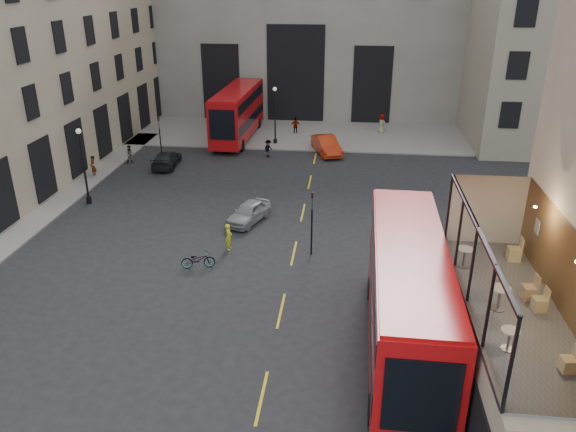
# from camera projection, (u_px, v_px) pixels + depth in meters

# --- Properties ---
(ground) EXTENTS (140.00, 140.00, 0.00)m
(ground) POSITION_uv_depth(u_px,v_px,m) (314.00, 402.00, 21.06)
(ground) COLOR black
(ground) RESTS_ON ground
(host_frontage) EXTENTS (3.00, 11.00, 4.50)m
(host_frontage) POSITION_uv_depth(u_px,v_px,m) (502.00, 366.00, 19.50)
(host_frontage) COLOR tan
(host_frontage) RESTS_ON ground
(cafe_floor) EXTENTS (3.00, 10.00, 0.10)m
(cafe_floor) POSITION_uv_depth(u_px,v_px,m) (512.00, 309.00, 18.59)
(cafe_floor) COLOR slate
(cafe_floor) RESTS_ON host_frontage
(gateway) EXTENTS (35.00, 10.60, 18.00)m
(gateway) POSITION_uv_depth(u_px,v_px,m) (300.00, 26.00, 61.57)
(gateway) COLOR gray
(gateway) RESTS_ON ground
(building_right) EXTENTS (16.60, 18.60, 20.00)m
(building_right) POSITION_uv_depth(u_px,v_px,m) (564.00, 25.00, 51.31)
(building_right) COLOR gray
(building_right) RESTS_ON ground
(pavement_far) EXTENTS (40.00, 12.00, 0.12)m
(pavement_far) POSITION_uv_depth(u_px,v_px,m) (281.00, 132.00, 56.28)
(pavement_far) COLOR slate
(pavement_far) RESTS_ON ground
(traffic_light_near) EXTENTS (0.16, 0.20, 3.80)m
(traffic_light_near) POSITION_uv_depth(u_px,v_px,m) (312.00, 215.00, 31.14)
(traffic_light_near) COLOR black
(traffic_light_near) RESTS_ON ground
(traffic_light_far) EXTENTS (0.16, 0.20, 3.80)m
(traffic_light_far) POSITION_uv_depth(u_px,v_px,m) (160.00, 133.00, 47.15)
(traffic_light_far) COLOR black
(traffic_light_far) RESTS_ON ground
(street_lamp_a) EXTENTS (0.36, 0.36, 5.33)m
(street_lamp_a) POSITION_uv_depth(u_px,v_px,m) (84.00, 171.00, 38.25)
(street_lamp_a) COLOR black
(street_lamp_a) RESTS_ON ground
(street_lamp_b) EXTENTS (0.36, 0.36, 5.33)m
(street_lamp_b) POSITION_uv_depth(u_px,v_px,m) (275.00, 119.00, 51.71)
(street_lamp_b) COLOR black
(street_lamp_b) RESTS_ON ground
(bus_near) EXTENTS (3.10, 12.57, 5.00)m
(bus_near) POSITION_uv_depth(u_px,v_px,m) (407.00, 294.00, 22.79)
(bus_near) COLOR red
(bus_near) RESTS_ON ground
(bus_far) EXTENTS (3.10, 12.08, 4.79)m
(bus_far) POSITION_uv_depth(u_px,v_px,m) (238.00, 111.00, 53.48)
(bus_far) COLOR #A60B0E
(bus_far) RESTS_ON ground
(car_a) EXTENTS (2.81, 4.16, 1.32)m
(car_a) POSITION_uv_depth(u_px,v_px,m) (249.00, 212.00, 36.04)
(car_a) COLOR gray
(car_a) RESTS_ON ground
(car_b) EXTENTS (3.13, 5.02, 1.56)m
(car_b) POSITION_uv_depth(u_px,v_px,m) (326.00, 145.00, 49.62)
(car_b) COLOR #AB260A
(car_b) RESTS_ON ground
(car_c) EXTENTS (2.04, 4.47, 1.27)m
(car_c) POSITION_uv_depth(u_px,v_px,m) (166.00, 159.00, 46.38)
(car_c) COLOR black
(car_c) RESTS_ON ground
(bicycle) EXTENTS (1.93, 1.08, 0.96)m
(bicycle) POSITION_uv_depth(u_px,v_px,m) (198.00, 260.00, 30.46)
(bicycle) COLOR gray
(bicycle) RESTS_ON ground
(cyclist) EXTENTS (0.45, 0.62, 1.57)m
(cyclist) POSITION_uv_depth(u_px,v_px,m) (229.00, 237.00, 32.40)
(cyclist) COLOR yellow
(cyclist) RESTS_ON ground
(pedestrian_a) EXTENTS (0.92, 0.82, 1.55)m
(pedestrian_a) POSITION_uv_depth(u_px,v_px,m) (130.00, 154.00, 47.12)
(pedestrian_a) COLOR gray
(pedestrian_a) RESTS_ON ground
(pedestrian_b) EXTENTS (1.00, 1.15, 1.54)m
(pedestrian_b) POSITION_uv_depth(u_px,v_px,m) (268.00, 149.00, 48.70)
(pedestrian_b) COLOR gray
(pedestrian_b) RESTS_ON ground
(pedestrian_c) EXTENTS (1.02, 0.48, 1.69)m
(pedestrian_c) POSITION_uv_depth(u_px,v_px,m) (296.00, 126.00, 55.54)
(pedestrian_c) COLOR gray
(pedestrian_c) RESTS_ON ground
(pedestrian_d) EXTENTS (0.91, 1.10, 1.95)m
(pedestrian_d) POSITION_uv_depth(u_px,v_px,m) (382.00, 124.00, 55.71)
(pedestrian_d) COLOR gray
(pedestrian_d) RESTS_ON ground
(pedestrian_e) EXTENTS (0.53, 0.70, 1.71)m
(pedestrian_e) POSITION_uv_depth(u_px,v_px,m) (93.00, 166.00, 43.93)
(pedestrian_e) COLOR gray
(pedestrian_e) RESTS_ON ground
(cafe_table_near) EXTENTS (0.54, 0.54, 0.68)m
(cafe_table_near) POSITION_uv_depth(u_px,v_px,m) (509.00, 336.00, 16.37)
(cafe_table_near) COLOR beige
(cafe_table_near) RESTS_ON cafe_floor
(cafe_table_mid) EXTENTS (0.65, 0.65, 0.81)m
(cafe_table_mid) POSITION_uv_depth(u_px,v_px,m) (500.00, 295.00, 18.33)
(cafe_table_mid) COLOR white
(cafe_table_mid) RESTS_ON cafe_floor
(cafe_table_far) EXTENTS (0.61, 0.61, 0.76)m
(cafe_table_far) POSITION_uv_depth(u_px,v_px,m) (465.00, 255.00, 21.02)
(cafe_table_far) COLOR silver
(cafe_table_far) RESTS_ON cafe_floor
(cafe_chair_a) EXTENTS (0.43, 0.43, 0.79)m
(cafe_chair_a) POSITION_uv_depth(u_px,v_px,m) (569.00, 364.00, 15.55)
(cafe_chair_a) COLOR #D9B47D
(cafe_chair_a) RESTS_ON cafe_floor
(cafe_chair_b) EXTENTS (0.45, 0.45, 0.84)m
(cafe_chair_b) POSITION_uv_depth(u_px,v_px,m) (540.00, 303.00, 18.38)
(cafe_chair_b) COLOR #D4B97A
(cafe_chair_b) RESTS_ON cafe_floor
(cafe_chair_c) EXTENTS (0.49, 0.49, 0.90)m
(cafe_chair_c) POSITION_uv_depth(u_px,v_px,m) (530.00, 292.00, 19.00)
(cafe_chair_c) COLOR tan
(cafe_chair_c) RESTS_ON cafe_floor
(cafe_chair_d) EXTENTS (0.49, 0.49, 0.96)m
(cafe_chair_d) POSITION_uv_depth(u_px,v_px,m) (514.00, 253.00, 21.58)
(cafe_chair_d) COLOR #DDBE7F
(cafe_chair_d) RESTS_ON cafe_floor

